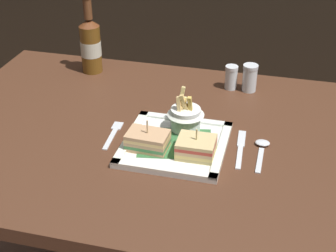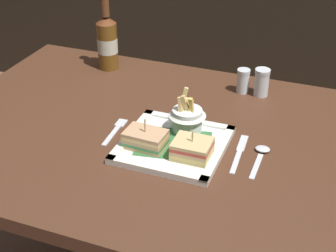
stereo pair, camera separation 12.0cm
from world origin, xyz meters
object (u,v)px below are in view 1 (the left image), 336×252
object	(u,v)px
fork	(113,133)
spoon	(262,147)
square_plate	(175,144)
beer_bottle	(91,44)
sandwich_half_right	(196,147)
fries_cup	(186,115)
dining_table	(162,175)
sandwich_half_left	(148,140)
salt_shaker	(231,79)
pepper_shaker	(250,79)
knife	(241,147)

from	to	relation	value
fork	spoon	size ratio (longest dim) A/B	0.97
square_plate	beer_bottle	distance (m)	0.50
sandwich_half_right	spoon	distance (m)	0.16
fries_cup	spoon	bearing A→B (deg)	-8.58
dining_table	fork	world-z (taller)	fork
beer_bottle	sandwich_half_left	bearing A→B (deg)	-53.05
sandwich_half_left	spoon	world-z (taller)	sandwich_half_left
sandwich_half_right	spoon	bearing A→B (deg)	27.57
dining_table	salt_shaker	xyz separation A→B (m)	(0.13, 0.29, 0.16)
fries_cup	fork	bearing A→B (deg)	-163.37
dining_table	salt_shaker	distance (m)	0.36
sandwich_half_right	fries_cup	xyz separation A→B (m)	(-0.05, 0.10, 0.02)
sandwich_half_right	pepper_shaker	size ratio (longest dim) A/B	1.09
sandwich_half_left	spoon	size ratio (longest dim) A/B	0.74
square_plate	salt_shaker	world-z (taller)	salt_shaker
spoon	salt_shaker	xyz separation A→B (m)	(-0.12, 0.30, 0.03)
dining_table	sandwich_half_left	world-z (taller)	sandwich_half_left
dining_table	salt_shaker	size ratio (longest dim) A/B	16.81
fork	spoon	bearing A→B (deg)	3.49
pepper_shaker	beer_bottle	bearing A→B (deg)	178.37
square_plate	fries_cup	bearing A→B (deg)	82.45
dining_table	pepper_shaker	bearing A→B (deg)	57.46
salt_shaker	pepper_shaker	distance (m)	0.05
dining_table	sandwich_half_left	size ratio (longest dim) A/B	12.03
beer_bottle	fries_cup	bearing A→B (deg)	-38.32
spoon	square_plate	bearing A→B (deg)	-168.62
dining_table	fork	distance (m)	0.18
sandwich_half_right	fries_cup	world-z (taller)	fries_cup
fries_cup	beer_bottle	bearing A→B (deg)	141.68
sandwich_half_right	dining_table	bearing A→B (deg)	141.37
square_plate	sandwich_half_right	world-z (taller)	sandwich_half_right
fork	knife	xyz separation A→B (m)	(0.31, 0.02, 0.00)
dining_table	sandwich_half_right	xyz separation A→B (m)	(0.10, -0.08, 0.16)
square_plate	spoon	world-z (taller)	square_plate
fries_cup	spoon	world-z (taller)	fries_cup
fork	square_plate	bearing A→B (deg)	-6.46
fries_cup	spoon	size ratio (longest dim) A/B	0.80
sandwich_half_right	pepper_shaker	world-z (taller)	pepper_shaker
beer_bottle	fork	bearing A→B (deg)	-60.85
square_plate	sandwich_half_left	world-z (taller)	sandwich_half_left
fries_cup	sandwich_half_right	bearing A→B (deg)	-65.19
beer_bottle	salt_shaker	xyz separation A→B (m)	(0.43, -0.01, -0.06)
sandwich_half_left	pepper_shaker	world-z (taller)	sandwich_half_left
square_plate	spoon	size ratio (longest dim) A/B	1.82
sandwich_half_left	fries_cup	distance (m)	0.13
sandwich_half_right	beer_bottle	world-z (taller)	beer_bottle
sandwich_half_right	knife	world-z (taller)	sandwich_half_right
spoon	pepper_shaker	size ratio (longest dim) A/B	1.67
sandwich_half_left	knife	bearing A→B (deg)	18.16
sandwich_half_right	fries_cup	bearing A→B (deg)	114.81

